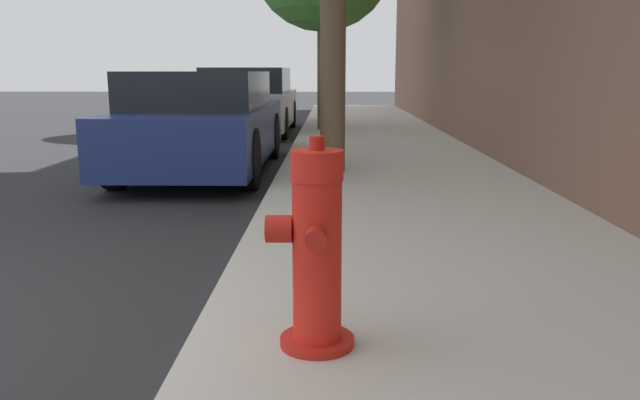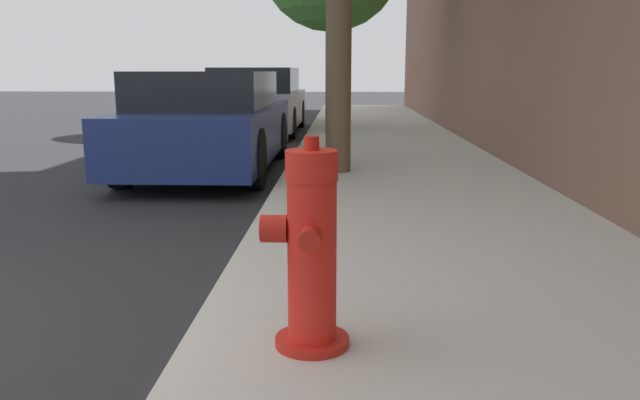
% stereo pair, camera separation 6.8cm
% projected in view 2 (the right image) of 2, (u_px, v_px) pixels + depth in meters
% --- Properties ---
extents(sidewalk_slab, '(2.86, 40.00, 0.16)m').
position_uv_depth(sidewalk_slab, '(513.00, 378.00, 2.60)').
color(sidewalk_slab, '#B7B2A8').
rests_on(sidewalk_slab, ground_plane).
extents(fire_hydrant, '(0.38, 0.40, 0.92)m').
position_uv_depth(fire_hydrant, '(311.00, 252.00, 2.66)').
color(fire_hydrant, red).
rests_on(fire_hydrant, sidewalk_slab).
extents(parked_car_near, '(1.75, 4.31, 1.34)m').
position_uv_depth(parked_car_near, '(210.00, 123.00, 8.36)').
color(parked_car_near, navy).
rests_on(parked_car_near, ground_plane).
extents(parked_car_mid, '(1.88, 4.38, 1.41)m').
position_uv_depth(parked_car_mid, '(257.00, 101.00, 13.75)').
color(parked_car_mid, '#B7B7BC').
rests_on(parked_car_mid, ground_plane).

